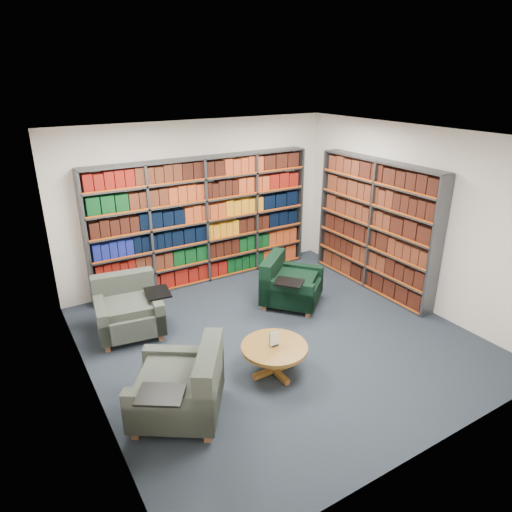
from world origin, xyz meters
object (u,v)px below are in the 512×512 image
chair_teal_front (185,389)px  coffee_table (274,351)px  chair_teal_left (128,310)px  chair_green_right (287,285)px

chair_teal_front → coffee_table: bearing=6.4°
chair_teal_left → chair_teal_front: 2.09m
chair_teal_left → coffee_table: chair_teal_left is taller
chair_teal_front → coffee_table: size_ratio=1.54×
coffee_table → chair_teal_left: bearing=122.6°
coffee_table → chair_teal_front: bearing=-173.6°
chair_green_right → chair_teal_front: bearing=-146.8°
chair_teal_left → coffee_table: size_ratio=1.34×
chair_teal_left → coffee_table: (1.25, -1.95, -0.01)m
chair_green_right → coffee_table: size_ratio=1.46×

